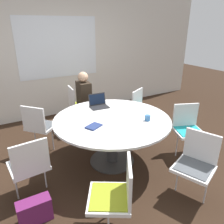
% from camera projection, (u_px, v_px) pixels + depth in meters
% --- Properties ---
extents(ground_plane, '(16.00, 16.00, 0.00)m').
position_uv_depth(ground_plane, '(112.00, 161.00, 3.51)').
color(ground_plane, black).
extents(wall_back, '(8.00, 0.07, 2.70)m').
position_uv_depth(wall_back, '(59.00, 57.00, 4.93)').
color(wall_back, silver).
rests_on(wall_back, ground_plane).
extents(conference_table, '(1.73, 1.73, 0.75)m').
position_uv_depth(conference_table, '(112.00, 127.00, 3.28)').
color(conference_table, '#333333').
rests_on(conference_table, ground_plane).
extents(chair_0, '(0.45, 0.47, 0.84)m').
position_uv_depth(chair_0, '(78.00, 103.00, 4.60)').
color(chair_0, white).
rests_on(chair_0, ground_plane).
extents(chair_1, '(0.61, 0.61, 0.84)m').
position_uv_depth(chair_1, '(39.00, 124.00, 3.63)').
color(chair_1, white).
rests_on(chair_1, ground_plane).
extents(chair_2, '(0.47, 0.46, 0.84)m').
position_uv_depth(chair_2, '(29.00, 163.00, 2.61)').
color(chair_2, white).
rests_on(chair_2, ground_plane).
extents(chair_3, '(0.59, 0.59, 0.84)m').
position_uv_depth(chair_3, '(116.00, 192.00, 2.16)').
color(chair_3, white).
rests_on(chair_3, ground_plane).
extents(chair_4, '(0.55, 0.56, 0.84)m').
position_uv_depth(chair_4, '(196.00, 161.00, 2.65)').
color(chair_4, white).
rests_on(chair_4, ground_plane).
extents(chair_5, '(0.56, 0.55, 0.84)m').
position_uv_depth(chair_5, '(188.00, 126.00, 3.55)').
color(chair_5, white).
rests_on(chair_5, ground_plane).
extents(chair_6, '(0.59, 0.58, 0.84)m').
position_uv_depth(chair_6, '(143.00, 108.00, 4.34)').
color(chair_6, white).
rests_on(chair_6, ground_plane).
extents(person_0, '(0.28, 0.38, 1.19)m').
position_uv_depth(person_0, '(85.00, 97.00, 4.36)').
color(person_0, '#2D2319').
rests_on(person_0, ground_plane).
extents(laptop, '(0.31, 0.26, 0.21)m').
position_uv_depth(laptop, '(98.00, 104.00, 3.66)').
color(laptop, '#232326').
rests_on(laptop, conference_table).
extents(spiral_notebook, '(0.25, 0.23, 0.02)m').
position_uv_depth(spiral_notebook, '(94.00, 126.00, 2.96)').
color(spiral_notebook, navy).
rests_on(spiral_notebook, conference_table).
extents(coffee_cup, '(0.08, 0.08, 0.08)m').
position_uv_depth(coffee_cup, '(148.00, 118.00, 3.14)').
color(coffee_cup, '#33669E').
rests_on(coffee_cup, conference_table).
extents(handbag, '(0.36, 0.16, 0.28)m').
position_uv_depth(handbag, '(35.00, 211.00, 2.40)').
color(handbag, '#661E56').
rests_on(handbag, ground_plane).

